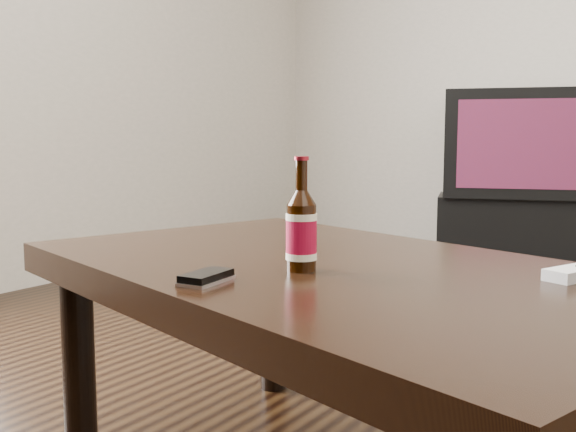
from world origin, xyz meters
The scene contains 5 objects.
tv_stand centered at (-0.75, 2.84, 0.19)m, with size 0.94×0.47×0.38m, color black.
tv centered at (-0.75, 2.84, 0.70)m, with size 1.00×0.79×0.66m.
coffee_table centered at (-0.26, -0.33, 0.43)m, with size 1.49×1.12×0.50m.
beer_bottle centered at (-0.28, -0.42, 0.57)m, with size 0.07×0.07×0.21m.
phone centered at (-0.35, -0.60, 0.51)m, with size 0.07×0.11×0.02m.
Camera 1 is at (0.39, -1.47, 0.75)m, focal length 42.00 mm.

